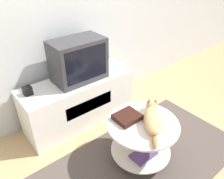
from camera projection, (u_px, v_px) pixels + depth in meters
ground_plane at (143, 161)px, 2.15m from camera, size 12.00×12.00×0.00m
wall_back at (66, 3)px, 2.28m from camera, size 8.00×0.05×2.60m
rug at (143, 161)px, 2.14m from camera, size 2.01×1.07×0.02m
tv_stand at (79, 100)px, 2.55m from camera, size 1.29×0.45×0.55m
tv at (78, 60)px, 2.30m from camera, size 0.56×0.33×0.45m
speaker at (27, 91)px, 2.14m from camera, size 0.08×0.08×0.08m
coffee_table at (141, 137)px, 2.02m from camera, size 0.65×0.65×0.44m
dvd_box at (127, 117)px, 1.97m from camera, size 0.23×0.19×0.05m
cat at (153, 118)px, 1.91m from camera, size 0.43×0.43×0.13m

